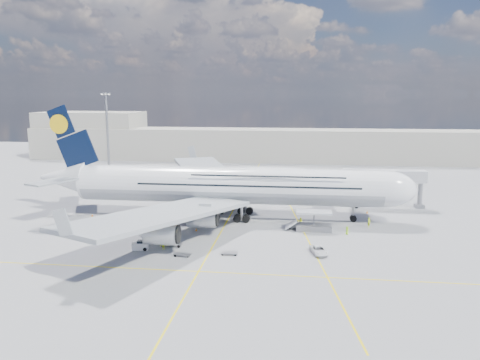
# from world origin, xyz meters

# --- Properties ---
(ground) EXTENTS (300.00, 300.00, 0.00)m
(ground) POSITION_xyz_m (0.00, 0.00, 0.00)
(ground) COLOR gray
(ground) RESTS_ON ground
(taxi_line_main) EXTENTS (0.25, 220.00, 0.01)m
(taxi_line_main) POSITION_xyz_m (0.00, 0.00, 0.01)
(taxi_line_main) COLOR yellow
(taxi_line_main) RESTS_ON ground
(taxi_line_cross) EXTENTS (120.00, 0.25, 0.01)m
(taxi_line_cross) POSITION_xyz_m (0.00, -20.00, 0.01)
(taxi_line_cross) COLOR yellow
(taxi_line_cross) RESTS_ON ground
(taxi_line_diag) EXTENTS (14.16, 99.06, 0.01)m
(taxi_line_diag) POSITION_xyz_m (14.00, 10.00, 0.01)
(taxi_line_diag) COLOR yellow
(taxi_line_diag) RESTS_ON ground
(airliner) EXTENTS (77.26, 79.15, 23.71)m
(airliner) POSITION_xyz_m (0.26, 10.00, 6.87)
(airliner) COLOR white
(airliner) RESTS_ON ground
(jet_bridge) EXTENTS (18.80, 12.10, 8.50)m
(jet_bridge) POSITION_xyz_m (29.81, 20.94, 6.85)
(jet_bridge) COLOR #B7B7BC
(jet_bridge) RESTS_ON ground
(cargo_loader) EXTENTS (8.53, 3.20, 3.67)m
(cargo_loader) POSITION_xyz_m (16.82, 2.89, 1.25)
(cargo_loader) COLOR silver
(cargo_loader) RESTS_ON ground
(light_mast) EXTENTS (3.00, 0.70, 25.50)m
(light_mast) POSITION_xyz_m (-40.00, 45.00, 13.21)
(light_mast) COLOR gray
(light_mast) RESTS_ON ground
(terminal) EXTENTS (180.00, 16.00, 12.00)m
(terminal) POSITION_xyz_m (0.00, 95.00, 6.00)
(terminal) COLOR #B2AD9E
(terminal) RESTS_ON ground
(hangar) EXTENTS (40.00, 22.00, 18.00)m
(hangar) POSITION_xyz_m (-70.00, 100.00, 9.00)
(hangar) COLOR #B2AD9E
(hangar) RESTS_ON ground
(tree_line) EXTENTS (160.00, 6.00, 8.00)m
(tree_line) POSITION_xyz_m (40.00, 140.00, 4.00)
(tree_line) COLOR #193814
(tree_line) RESTS_ON ground
(dolly_row_a) EXTENTS (3.21, 2.01, 0.44)m
(dolly_row_a) POSITION_xyz_m (-20.15, -2.41, 0.34)
(dolly_row_a) COLOR gray
(dolly_row_a) RESTS_ON ground
(dolly_row_b) EXTENTS (3.53, 2.15, 0.49)m
(dolly_row_b) POSITION_xyz_m (-6.78, -9.46, 0.38)
(dolly_row_b) COLOR gray
(dolly_row_b) RESTS_ON ground
(dolly_row_c) EXTENTS (2.76, 1.81, 0.37)m
(dolly_row_c) POSITION_xyz_m (-3.89, -13.94, 0.29)
(dolly_row_c) COLOR gray
(dolly_row_c) RESTS_ON ground
(dolly_back) EXTENTS (3.29, 2.54, 0.43)m
(dolly_back) POSITION_xyz_m (-17.21, 3.07, 0.33)
(dolly_back) COLOR gray
(dolly_back) RESTS_ON ground
(dolly_nose_far) EXTENTS (2.62, 1.49, 0.37)m
(dolly_nose_far) POSITION_xyz_m (3.33, -12.34, 0.29)
(dolly_nose_far) COLOR gray
(dolly_nose_far) RESTS_ON ground
(dolly_nose_near) EXTENTS (3.79, 2.82, 0.50)m
(dolly_nose_near) POSITION_xyz_m (13.92, 3.99, 0.38)
(dolly_nose_near) COLOR gray
(dolly_nose_near) RESTS_ON ground
(baggage_tug) EXTENTS (2.68, 1.49, 1.59)m
(baggage_tug) POSITION_xyz_m (-11.38, -11.89, 0.70)
(baggage_tug) COLOR silver
(baggage_tug) RESTS_ON ground
(catering_truck_inner) EXTENTS (6.97, 3.93, 3.92)m
(catering_truck_inner) POSITION_xyz_m (-8.04, 31.29, 1.85)
(catering_truck_inner) COLOR gray
(catering_truck_inner) RESTS_ON ground
(catering_truck_outer) EXTENTS (8.32, 6.25, 4.58)m
(catering_truck_outer) POSITION_xyz_m (-13.99, 37.15, 2.13)
(catering_truck_outer) COLOR gray
(catering_truck_outer) RESTS_ON ground
(service_van) EXTENTS (3.04, 4.81, 1.24)m
(service_van) POSITION_xyz_m (17.39, -10.41, 0.62)
(service_van) COLOR white
(service_van) RESTS_ON ground
(crew_nose) EXTENTS (0.79, 0.83, 1.92)m
(crew_nose) POSITION_xyz_m (27.54, 6.22, 0.96)
(crew_nose) COLOR #DAEF19
(crew_nose) RESTS_ON ground
(crew_loader) EXTENTS (0.95, 0.92, 1.54)m
(crew_loader) POSITION_xyz_m (14.62, 6.06, 0.77)
(crew_loader) COLOR #EEFF1A
(crew_loader) RESTS_ON ground
(crew_wing) EXTENTS (0.48, 1.02, 1.70)m
(crew_wing) POSITION_xyz_m (-13.49, 0.02, 0.85)
(crew_wing) COLOR #AAE618
(crew_wing) RESTS_ON ground
(crew_van) EXTENTS (0.73, 0.87, 1.51)m
(crew_van) POSITION_xyz_m (22.91, 0.93, 0.75)
(crew_van) COLOR #AAF119
(crew_van) RESTS_ON ground
(crew_tug) EXTENTS (1.28, 1.01, 1.73)m
(crew_tug) POSITION_xyz_m (-7.70, -11.26, 0.87)
(crew_tug) COLOR #E4FB1A
(crew_tug) RESTS_ON ground
(cone_nose) EXTENTS (0.42, 0.42, 0.54)m
(cone_nose) POSITION_xyz_m (28.74, 17.13, 0.26)
(cone_nose) COLOR orange
(cone_nose) RESTS_ON ground
(cone_wing_left_inner) EXTENTS (0.43, 0.43, 0.55)m
(cone_wing_left_inner) POSITION_xyz_m (-4.68, 26.34, 0.27)
(cone_wing_left_inner) COLOR orange
(cone_wing_left_inner) RESTS_ON ground
(cone_wing_left_outer) EXTENTS (0.40, 0.40, 0.51)m
(cone_wing_left_outer) POSITION_xyz_m (-7.27, 33.94, 0.24)
(cone_wing_left_outer) COLOR orange
(cone_wing_left_outer) RESTS_ON ground
(cone_wing_right_inner) EXTENTS (0.40, 0.40, 0.51)m
(cone_wing_right_inner) POSITION_xyz_m (-4.67, -0.24, 0.25)
(cone_wing_right_inner) COLOR orange
(cone_wing_right_inner) RESTS_ON ground
(cone_wing_right_outer) EXTENTS (0.46, 0.46, 0.58)m
(cone_wing_right_outer) POSITION_xyz_m (-11.74, -8.98, 0.28)
(cone_wing_right_outer) COLOR orange
(cone_wing_right_outer) RESTS_ON ground
(cone_tail) EXTENTS (0.39, 0.39, 0.50)m
(cone_tail) POSITION_xyz_m (-28.39, 7.44, 0.24)
(cone_tail) COLOR orange
(cone_tail) RESTS_ON ground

